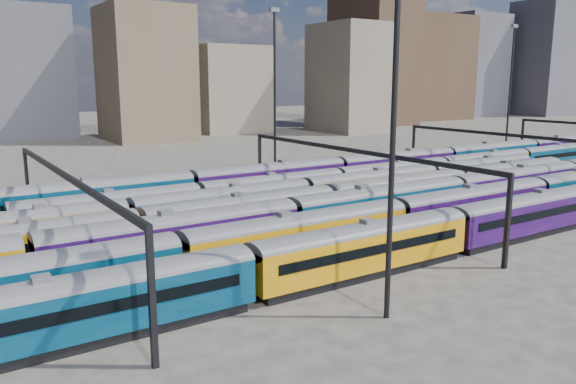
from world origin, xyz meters
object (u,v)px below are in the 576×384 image
rake_0 (364,243)px  rake_1 (472,202)px  mast_2 (394,102)px  rake_2 (290,216)px

rake_0 → rake_1: (19.09, 5.00, 0.12)m
mast_2 → rake_0: bearing=60.1°
rake_0 → rake_1: bearing=14.7°
rake_1 → rake_2: bearing=165.6°
rake_1 → rake_2: rake_2 is taller
rake_0 → rake_1: size_ratio=0.68×
rake_0 → rake_2: rake_2 is taller
rake_0 → mast_2: size_ratio=4.05×
rake_2 → mast_2: (-3.64, -17.00, 11.06)m
rake_1 → mast_2: mast_2 is taller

